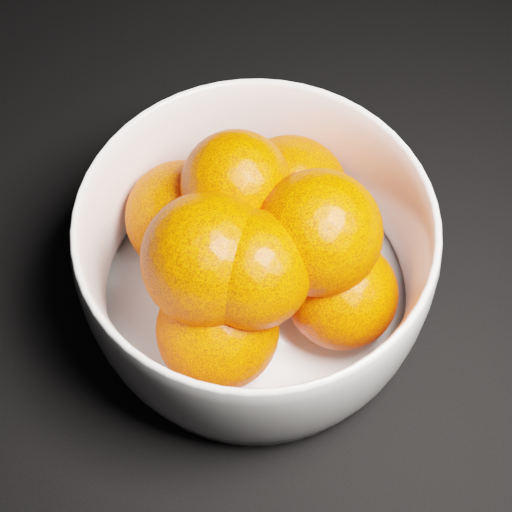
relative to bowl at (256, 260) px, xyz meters
name	(u,v)px	position (x,y,z in m)	size (l,w,h in m)	color
bowl	(256,260)	(0.00, 0.00, 0.00)	(0.25, 0.25, 0.12)	white
orange_pile	(254,246)	(0.00, 0.00, 0.02)	(0.19, 0.20, 0.14)	#FF4300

